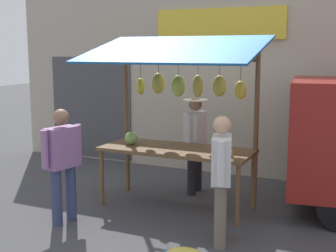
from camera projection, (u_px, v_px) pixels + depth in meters
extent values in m
plane|color=#424244|center=(176.00, 206.00, 6.87)|extent=(40.00, 40.00, 0.00)
cube|color=#B2A893|center=(225.00, 82.00, 8.57)|extent=(9.00, 0.25, 3.40)
cube|color=yellow|center=(219.00, 24.00, 8.31)|extent=(2.40, 0.06, 0.56)
cube|color=#47474C|center=(91.00, 107.00, 9.74)|extent=(1.90, 0.04, 2.10)
cube|color=brown|center=(177.00, 150.00, 6.74)|extent=(2.20, 0.90, 0.05)
cylinder|color=brown|center=(102.00, 178.00, 6.89)|extent=(0.06, 0.06, 0.83)
cylinder|color=brown|center=(238.00, 196.00, 6.03)|extent=(0.06, 0.06, 0.83)
cylinder|color=brown|center=(128.00, 166.00, 7.59)|extent=(0.06, 0.06, 0.83)
cylinder|color=brown|center=(253.00, 181.00, 6.73)|extent=(0.06, 0.06, 0.83)
cylinder|color=brown|center=(127.00, 120.00, 7.48)|extent=(0.07, 0.07, 2.35)
cylinder|color=brown|center=(256.00, 129.00, 6.60)|extent=(0.07, 0.07, 2.35)
cylinder|color=brown|center=(188.00, 59.00, 6.89)|extent=(2.12, 0.06, 0.06)
cube|color=#19518C|center=(173.00, 49.00, 6.37)|extent=(2.50, 1.46, 0.39)
cylinder|color=brown|center=(241.00, 70.00, 6.55)|extent=(0.01, 0.01, 0.29)
ellipsoid|color=yellow|center=(240.00, 90.00, 6.60)|extent=(0.24, 0.22, 0.27)
cylinder|color=brown|center=(220.00, 67.00, 6.70)|extent=(0.01, 0.01, 0.22)
ellipsoid|color=gold|center=(219.00, 86.00, 6.74)|extent=(0.26, 0.25, 0.31)
cylinder|color=brown|center=(198.00, 67.00, 6.82)|extent=(0.01, 0.01, 0.22)
ellipsoid|color=gold|center=(198.00, 86.00, 6.87)|extent=(0.24, 0.24, 0.33)
cylinder|color=brown|center=(178.00, 67.00, 6.92)|extent=(0.01, 0.01, 0.23)
ellipsoid|color=#B2CC4C|center=(178.00, 86.00, 6.96)|extent=(0.24, 0.20, 0.32)
cylinder|color=brown|center=(158.00, 66.00, 7.05)|extent=(0.01, 0.01, 0.21)
ellipsoid|color=gold|center=(158.00, 83.00, 7.09)|extent=(0.25, 0.27, 0.32)
cylinder|color=brown|center=(140.00, 69.00, 7.19)|extent=(0.01, 0.01, 0.29)
ellipsoid|color=yellow|center=(141.00, 86.00, 7.23)|extent=(0.19, 0.21, 0.26)
sphere|color=#729E4C|center=(131.00, 138.00, 6.97)|extent=(0.20, 0.20, 0.20)
ellipsoid|color=gold|center=(228.00, 153.00, 6.20)|extent=(0.13, 0.18, 0.10)
cylinder|color=#232328|center=(198.00, 168.00, 7.60)|extent=(0.14, 0.14, 0.77)
cylinder|color=#232328|center=(192.00, 171.00, 7.37)|extent=(0.14, 0.14, 0.77)
cube|color=silver|center=(195.00, 130.00, 7.38)|extent=(0.22, 0.46, 0.54)
cylinder|color=silver|center=(202.00, 126.00, 7.64)|extent=(0.09, 0.09, 0.50)
cylinder|color=silver|center=(188.00, 131.00, 7.12)|extent=(0.09, 0.09, 0.50)
sphere|color=#8C664C|center=(195.00, 104.00, 7.32)|extent=(0.21, 0.21, 0.21)
cylinder|color=beige|center=(195.00, 100.00, 7.31)|extent=(0.40, 0.40, 0.02)
cylinder|color=#726656|center=(220.00, 217.00, 5.36)|extent=(0.14, 0.14, 0.76)
cylinder|color=#726656|center=(221.00, 210.00, 5.60)|extent=(0.14, 0.14, 0.76)
cube|color=silver|center=(222.00, 159.00, 5.38)|extent=(0.34, 0.50, 0.54)
cylinder|color=silver|center=(221.00, 164.00, 5.09)|extent=(0.09, 0.09, 0.50)
cylinder|color=silver|center=(222.00, 152.00, 5.66)|extent=(0.09, 0.09, 0.50)
sphere|color=tan|center=(222.00, 125.00, 5.31)|extent=(0.21, 0.21, 0.21)
cylinder|color=navy|center=(57.00, 197.00, 6.08)|extent=(0.14, 0.14, 0.76)
cylinder|color=navy|center=(71.00, 193.00, 6.28)|extent=(0.14, 0.14, 0.76)
cube|color=#93669E|center=(62.00, 147.00, 6.08)|extent=(0.30, 0.49, 0.54)
cylinder|color=#93669E|center=(45.00, 149.00, 5.84)|extent=(0.09, 0.09, 0.49)
cylinder|color=#93669E|center=(78.00, 142.00, 6.31)|extent=(0.09, 0.09, 0.49)
sphere|color=#8C664C|center=(61.00, 117.00, 6.01)|extent=(0.21, 0.21, 0.21)
cylinder|color=black|center=(336.00, 173.00, 7.45)|extent=(0.68, 0.27, 0.66)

